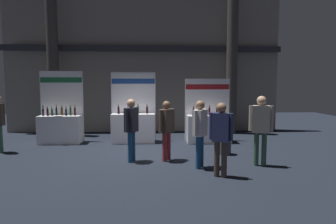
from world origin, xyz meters
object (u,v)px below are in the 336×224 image
visitor_0 (200,128)px  exhibitor_booth_0 (60,126)px  exhibitor_booth_1 (133,125)px  visitor_1 (166,125)px  exhibitor_booth_2 (208,126)px  visitor_3 (131,125)px  trash_bin (225,143)px  visitor_4 (221,134)px  visitor_2 (261,124)px

visitor_0 → exhibitor_booth_0: bearing=87.8°
exhibitor_booth_1 → visitor_1: 2.82m
exhibitor_booth_2 → visitor_1: size_ratio=1.39×
visitor_0 → visitor_3: bearing=103.6°
trash_bin → visitor_3: visitor_3 is taller
exhibitor_booth_2 → trash_bin: size_ratio=3.39×
exhibitor_booth_1 → visitor_4: size_ratio=1.49×
exhibitor_booth_2 → visitor_4: (-0.50, -3.91, 0.40)m
exhibitor_booth_0 → visitor_1: size_ratio=1.56×
exhibitor_booth_1 → visitor_1: size_ratio=1.53×
exhibitor_booth_2 → visitor_3: size_ratio=1.34×
visitor_1 → visitor_2: (2.33, -0.66, 0.11)m
exhibitor_booth_0 → exhibitor_booth_1: bearing=-0.3°
visitor_4 → visitor_2: bearing=60.2°
visitor_1 → visitor_0: bearing=85.2°
exhibitor_booth_1 → exhibitor_booth_2: exhibitor_booth_1 is taller
trash_bin → visitor_4: 2.27m
visitor_0 → visitor_2: 1.56m
exhibitor_booth_0 → visitor_4: size_ratio=1.51×
exhibitor_booth_1 → visitor_2: exhibitor_booth_1 is taller
exhibitor_booth_1 → visitor_0: exhibitor_booth_1 is taller
exhibitor_booth_0 → visitor_2: exhibitor_booth_0 is taller
visitor_0 → visitor_4: (0.34, -0.73, -0.02)m
exhibitor_booth_2 → visitor_3: bearing=-135.8°
exhibitor_booth_1 → visitor_0: bearing=-61.7°
exhibitor_booth_2 → visitor_1: bearing=-123.7°
exhibitor_booth_0 → visitor_2: bearing=-29.1°
visitor_1 → visitor_2: 2.42m
exhibitor_booth_0 → visitor_1: 4.42m
visitor_1 → visitor_3: bearing=-47.6°
visitor_1 → exhibitor_booth_2: bearing=-174.6°
visitor_1 → trash_bin: bearing=148.0°
visitor_1 → visitor_4: bearing=76.2°
exhibitor_booth_0 → visitor_0: bearing=-37.8°
exhibitor_booth_1 → exhibitor_booth_2: size_ratio=1.10×
trash_bin → exhibitor_booth_1: bearing=144.2°
visitor_3 → exhibitor_booth_1: bearing=-150.3°
visitor_3 → visitor_2: bearing=107.2°
exhibitor_booth_1 → trash_bin: (2.78, -2.00, -0.29)m
visitor_0 → trash_bin: bearing=-0.2°
trash_bin → visitor_2: 1.57m
visitor_1 → visitor_2: bearing=113.3°
visitor_4 → visitor_1: bearing=153.0°
trash_bin → visitor_3: (-2.68, -0.65, 0.66)m
exhibitor_booth_0 → visitor_0: exhibitor_booth_0 is taller
exhibitor_booth_0 → visitor_2: (5.88, -3.27, 0.46)m
exhibitor_booth_1 → visitor_4: bearing=-62.2°
visitor_2 → visitor_1: bearing=3.0°
exhibitor_booth_2 → visitor_0: 3.32m
trash_bin → visitor_2: bearing=-65.3°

